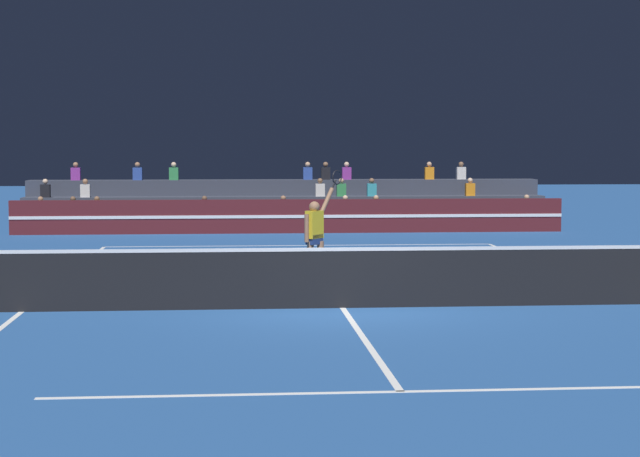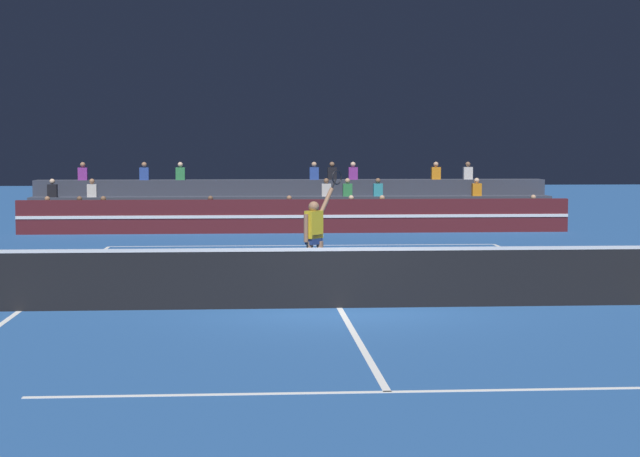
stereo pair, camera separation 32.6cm
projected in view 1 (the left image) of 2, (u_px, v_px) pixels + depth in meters
ground_plane at (343, 308)px, 18.64m from camera, size 120.00×120.00×0.00m
court_lines at (343, 308)px, 18.64m from camera, size 11.10×23.90×0.01m
tennis_net at (343, 277)px, 18.60m from camera, size 12.00×0.10×1.10m
sponsor_banner_wall at (291, 216)px, 34.84m from camera, size 18.00×0.26×1.10m
bleacher_stand at (286, 209)px, 37.35m from camera, size 18.01×2.85×2.28m
tennis_player at (315, 237)px, 21.63m from camera, size 0.92×0.90×2.39m
tennis_ball at (259, 273)px, 23.51m from camera, size 0.07×0.07×0.07m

